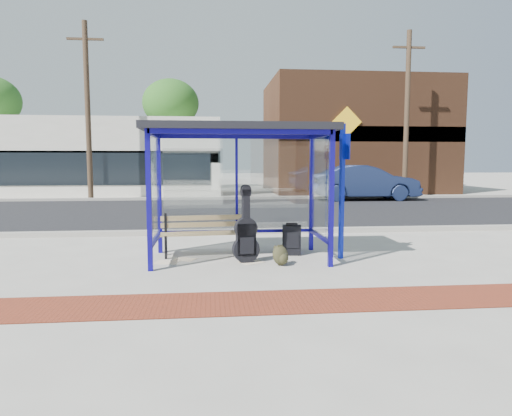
{
  "coord_description": "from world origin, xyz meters",
  "views": [
    {
      "loc": [
        -0.51,
        -8.19,
        1.78
      ],
      "look_at": [
        0.33,
        0.2,
        0.92
      ],
      "focal_mm": 32.0,
      "sensor_mm": 36.0,
      "label": 1
    }
  ],
  "objects": [
    {
      "name": "storefront_brown",
      "position": [
        8.0,
        18.49,
        3.2
      ],
      "size": [
        10.0,
        7.08,
        6.4
      ],
      "color": "#59331E",
      "rests_on": "ground"
    },
    {
      "name": "curb_near",
      "position": [
        0.0,
        2.9,
        0.06
      ],
      "size": [
        60.0,
        0.25,
        0.12
      ],
      "primitive_type": "cube",
      "color": "gray",
      "rests_on": "ground"
    },
    {
      "name": "utility_pole_east",
      "position": [
        9.0,
        13.4,
        4.11
      ],
      "size": [
        1.6,
        0.24,
        8.0
      ],
      "color": "#4C3826",
      "rests_on": "ground"
    },
    {
      "name": "far_sidewalk",
      "position": [
        0.0,
        15.0,
        0.0
      ],
      "size": [
        60.0,
        4.0,
        0.01
      ],
      "primitive_type": "cube",
      "color": "#B2ADA0",
      "rests_on": "ground"
    },
    {
      "name": "fire_hydrant",
      "position": [
        9.97,
        14.13,
        0.42
      ],
      "size": [
        0.34,
        0.23,
        0.78
      ],
      "rotation": [
        0.0,
        0.0,
        0.05
      ],
      "color": "#A6100B",
      "rests_on": "ground"
    },
    {
      "name": "tree_right",
      "position": [
        12.5,
        22.0,
        5.45
      ],
      "size": [
        3.6,
        3.6,
        7.03
      ],
      "color": "#4C3826",
      "rests_on": "ground"
    },
    {
      "name": "newspaper_c",
      "position": [
        0.2,
        -0.29,
        0.0
      ],
      "size": [
        0.49,
        0.46,
        0.01
      ],
      "primitive_type": "cube",
      "rotation": [
        0.0,
        0.0,
        0.53
      ],
      "color": "white",
      "rests_on": "ground"
    },
    {
      "name": "street_asphalt",
      "position": [
        0.0,
        8.0,
        0.0
      ],
      "size": [
        60.0,
        10.0,
        0.0
      ],
      "primitive_type": "cube",
      "color": "black",
      "rests_on": "ground"
    },
    {
      "name": "ground",
      "position": [
        0.0,
        0.0,
        0.0
      ],
      "size": [
        120.0,
        120.0,
        0.0
      ],
      "primitive_type": "plane",
      "color": "#B2ADA0",
      "rests_on": "ground"
    },
    {
      "name": "newspaper_a",
      "position": [
        -1.3,
        -0.15,
        0.0
      ],
      "size": [
        0.44,
        0.38,
        0.01
      ],
      "primitive_type": "cube",
      "rotation": [
        0.0,
        0.0,
        -0.2
      ],
      "color": "white",
      "rests_on": "ground"
    },
    {
      "name": "tree_mid",
      "position": [
        -3.0,
        22.0,
        5.45
      ],
      "size": [
        3.6,
        3.6,
        7.03
      ],
      "color": "#4C3826",
      "rests_on": "ground"
    },
    {
      "name": "storefront_white",
      "position": [
        -9.0,
        17.99,
        2.0
      ],
      "size": [
        18.0,
        6.04,
        4.0
      ],
      "color": "silver",
      "rests_on": "ground"
    },
    {
      "name": "backpack",
      "position": [
        0.68,
        -0.57,
        0.17
      ],
      "size": [
        0.35,
        0.34,
        0.35
      ],
      "rotation": [
        0.0,
        0.0,
        0.43
      ],
      "color": "#2D2B19",
      "rests_on": "ground"
    },
    {
      "name": "bus_shelter",
      "position": [
        0.0,
        0.07,
        2.07
      ],
      "size": [
        3.3,
        1.8,
        2.42
      ],
      "color": "#120C84",
      "rests_on": "ground"
    },
    {
      "name": "utility_pole_west",
      "position": [
        -6.0,
        13.4,
        4.11
      ],
      "size": [
        1.6,
        0.24,
        8.0
      ],
      "color": "#4C3826",
      "rests_on": "ground"
    },
    {
      "name": "sign_post",
      "position": [
        1.87,
        -0.11,
        1.38
      ],
      "size": [
        0.15,
        0.3,
        2.46
      ],
      "rotation": [
        0.0,
        0.0,
        0.32
      ],
      "color": "#0E1D9B",
      "rests_on": "ground"
    },
    {
      "name": "parked_car",
      "position": [
        6.54,
        12.19,
        0.8
      ],
      "size": [
        4.89,
        1.75,
        1.61
      ],
      "primitive_type": "imported",
      "rotation": [
        0.0,
        0.0,
        1.56
      ],
      "color": "#1B274C",
      "rests_on": "ground"
    },
    {
      "name": "curb_far",
      "position": [
        0.0,
        13.1,
        0.06
      ],
      "size": [
        60.0,
        0.25,
        0.12
      ],
      "primitive_type": "cube",
      "color": "gray",
      "rests_on": "ground"
    },
    {
      "name": "brick_paver_strip",
      "position": [
        0.0,
        -2.6,
        0.01
      ],
      "size": [
        60.0,
        1.0,
        0.01
      ],
      "primitive_type": "cube",
      "color": "maroon",
      "rests_on": "ground"
    },
    {
      "name": "guitar_bag",
      "position": [
        0.1,
        -0.29,
        0.47
      ],
      "size": [
        0.49,
        0.23,
        1.3
      ],
      "rotation": [
        0.0,
        0.0,
        0.2
      ],
      "color": "black",
      "rests_on": "ground"
    },
    {
      "name": "suitcase",
      "position": [
        1.02,
        0.29,
        0.28
      ],
      "size": [
        0.39,
        0.29,
        0.62
      ],
      "rotation": [
        0.0,
        0.0,
        -0.17
      ],
      "color": "black",
      "rests_on": "ground"
    },
    {
      "name": "newspaper_b",
      "position": [
        -0.99,
        0.06,
        0.0
      ],
      "size": [
        0.45,
        0.42,
        0.01
      ],
      "primitive_type": "cube",
      "rotation": [
        0.0,
        0.0,
        -0.44
      ],
      "color": "white",
      "rests_on": "ground"
    },
    {
      "name": "bench",
      "position": [
        -0.61,
        0.46,
        0.45
      ],
      "size": [
        1.73,
        0.56,
        0.8
      ],
      "rotation": [
        0.0,
        0.0,
        0.09
      ],
      "color": "black",
      "rests_on": "ground"
    }
  ]
}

